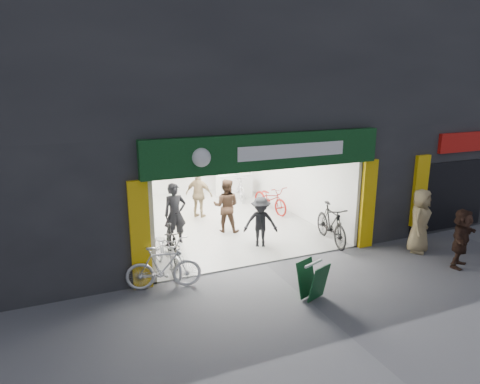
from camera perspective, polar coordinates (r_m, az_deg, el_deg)
ground at (r=11.61m, az=3.35°, el=-9.53°), size 60.00×60.00×0.00m
building at (r=15.52m, az=-1.77°, el=13.04°), size 17.00×10.27×8.00m
bike_left_front at (r=11.13m, az=-9.74°, el=-7.80°), size 0.92×2.11×1.08m
bike_left_midfront at (r=11.63m, az=-9.05°, el=-6.94°), size 0.60×1.71×1.01m
bike_left_midback at (r=14.70m, az=-13.28°, el=-2.86°), size 0.76×1.68×0.85m
bike_left_back at (r=15.70m, az=-14.00°, el=-1.56°), size 0.72×1.67×0.97m
bike_right_front at (r=13.09m, az=12.06°, el=-4.17°), size 0.91×2.07×1.20m
bike_right_mid at (r=15.83m, az=4.07°, el=-0.91°), size 0.97×2.04×1.03m
bike_right_back at (r=17.38m, az=-0.26°, el=0.67°), size 0.74×1.88×1.10m
parked_bike at (r=10.27m, az=-10.16°, el=-9.87°), size 1.83×0.86×1.06m
customer_a at (r=12.76m, az=-8.65°, el=-2.94°), size 0.70×0.48×1.86m
customer_b at (r=13.62m, az=-1.86°, el=-1.88°), size 1.07×1.01×1.75m
customer_c at (r=12.41m, az=2.76°, el=-4.10°), size 1.13×0.91×1.53m
customer_d at (r=15.08m, az=-5.49°, el=-0.34°), size 1.03×1.01×1.73m
pedestrian_near at (r=13.10m, az=22.86°, el=-3.55°), size 1.07×0.96×1.84m
pedestrian_far at (r=12.55m, az=27.41°, el=-5.48°), size 1.50×1.13×1.57m
sandwich_board at (r=9.83m, az=9.66°, el=-11.43°), size 0.70×0.71×0.84m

